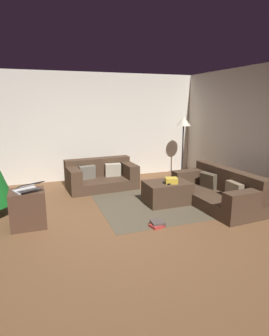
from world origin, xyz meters
The scene contains 12 objects.
ground_plane centered at (0.00, 0.00, 0.00)m, with size 6.40×6.40×0.00m, color brown.
rear_partition centered at (0.00, 3.14, 1.30)m, with size 6.40×0.12×2.60m, color silver.
couch_left centered at (0.37, 2.23, 0.26)m, with size 1.56×0.93×0.64m.
couch_right centered at (2.24, 0.40, 0.26)m, with size 0.97×1.87×0.67m.
ottoman centered at (1.34, 0.80, 0.21)m, with size 0.85×0.59×0.42m, color #473323.
gift_box centered at (1.38, 0.71, 0.47)m, with size 0.22×0.19×0.10m, color gold.
tv_remote centered at (1.27, 0.69, 0.43)m, with size 0.05×0.16×0.02m, color black.
side_table centered at (-1.16, 0.56, 0.29)m, with size 0.52×0.44×0.59m, color #4C3323.
laptop centered at (-1.13, 0.50, 0.64)m, with size 0.48×0.51×0.18m.
book_stack centered at (0.73, -0.12, 0.04)m, with size 0.25×0.23×0.08m.
corner_lamp centered at (2.63, 2.55, 1.32)m, with size 0.36×0.36×1.55m.
area_rug centered at (1.34, 0.80, 0.00)m, with size 2.60×2.00×0.01m, color brown.
Camera 1 is at (-0.98, -3.87, 1.91)m, focal length 30.22 mm.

